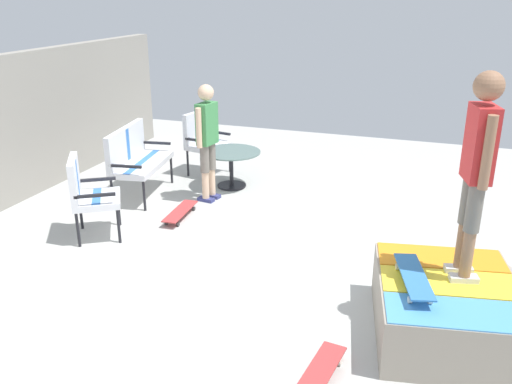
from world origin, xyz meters
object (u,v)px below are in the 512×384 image
object	(u,v)px
patio_chair_near_house	(203,137)
person_watching	(207,134)
patio_table	(231,162)
skateboard_spare	(319,374)
patio_chair_by_wall	(86,190)
patio_bench	(134,155)
skateboard_on_ramp	(414,277)
person_skater	(478,162)
skateboard_by_bench	(180,212)
skate_ramp	(450,309)

from	to	relation	value
patio_chair_near_house	person_watching	xyz separation A→B (m)	(-1.10, -0.59, 0.36)
patio_chair_near_house	person_watching	distance (m)	1.30
patio_table	skateboard_spare	distance (m)	4.61
patio_table	person_watching	distance (m)	0.85
patio_table	patio_chair_by_wall	bearing A→B (deg)	156.71
patio_bench	patio_chair_near_house	world-z (taller)	same
patio_chair_near_house	patio_chair_by_wall	xyz separation A→B (m)	(-2.75, 0.28, 0.00)
skateboard_on_ramp	patio_chair_by_wall	bearing A→B (deg)	77.41
patio_chair_by_wall	patio_table	bearing A→B (deg)	-23.29
patio_bench	person_skater	size ratio (longest dim) A/B	0.74
patio_chair_near_house	person_skater	bearing A→B (deg)	-129.66
patio_bench	person_skater	distance (m)	5.05
patio_chair_near_house	skateboard_by_bench	distance (m)	1.99
patio_chair_near_house	patio_chair_by_wall	size ratio (longest dim) A/B	1.00
person_skater	patio_table	bearing A→B (deg)	49.40
skateboard_on_ramp	skate_ramp	bearing A→B (deg)	-62.06
skate_ramp	patio_chair_by_wall	distance (m)	4.30
skate_ramp	patio_table	distance (m)	4.40
patio_chair_by_wall	patio_bench	bearing A→B (deg)	8.81
skate_ramp	patio_bench	bearing A→B (deg)	63.94
patio_chair_by_wall	person_watching	distance (m)	1.90
skateboard_by_bench	skateboard_spare	distance (m)	3.62
patio_table	skateboard_on_ramp	bearing A→B (deg)	-137.10
skateboard_by_bench	skateboard_spare	size ratio (longest dim) A/B	0.99
patio_chair_near_house	skateboard_by_bench	bearing A→B (deg)	-164.94
skateboard_on_ramp	skateboard_spare	bearing A→B (deg)	144.10
patio_chair_near_house	skateboard_spare	bearing A→B (deg)	-145.97
person_skater	skateboard_on_ramp	distance (m)	1.09
person_skater	skateboard_spare	size ratio (longest dim) A/B	2.18
patio_chair_near_house	skateboard_on_ramp	distance (m)	5.12
person_watching	person_skater	bearing A→B (deg)	-122.97
skate_ramp	patio_bench	distance (m)	4.97
person_watching	skateboard_spare	size ratio (longest dim) A/B	2.05
skateboard_by_bench	person_skater	bearing A→B (deg)	-112.65
skateboard_by_bench	skateboard_spare	world-z (taller)	same
patio_table	person_watching	world-z (taller)	person_watching
skateboard_on_ramp	patio_chair_near_house	bearing A→B (deg)	44.92
patio_table	patio_chair_near_house	bearing A→B (deg)	55.19
patio_chair_by_wall	skateboard_spare	xyz separation A→B (m)	(-1.70, -3.29, -0.53)
patio_chair_near_house	patio_table	world-z (taller)	patio_chair_near_house
patio_chair_by_wall	skateboard_by_bench	world-z (taller)	patio_chair_by_wall
patio_bench	skate_ramp	bearing A→B (deg)	-116.06
patio_bench	skateboard_on_ramp	size ratio (longest dim) A/B	1.60
skate_ramp	patio_chair_by_wall	bearing A→B (deg)	80.63
patio_table	skateboard_on_ramp	xyz separation A→B (m)	(-3.14, -2.92, 0.21)
person_watching	patio_table	bearing A→B (deg)	-9.93
person_watching	person_skater	distance (m)	4.11
skateboard_by_bench	skateboard_on_ramp	distance (m)	3.62
patio_chair_near_house	person_watching	bearing A→B (deg)	-151.95
skate_ramp	patio_chair_near_house	distance (m)	5.25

